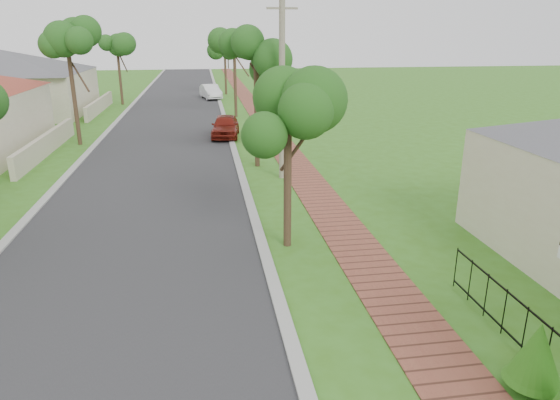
{
  "coord_description": "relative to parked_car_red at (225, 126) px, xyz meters",
  "views": [
    {
      "loc": [
        -0.83,
        -5.9,
        5.77
      ],
      "look_at": [
        1.1,
        6.63,
        1.5
      ],
      "focal_mm": 32.0,
      "sensor_mm": 36.0,
      "label": 1
    }
  ],
  "objects": [
    {
      "name": "road",
      "position": [
        -3.4,
        -2.85,
        -0.63
      ],
      "size": [
        7.0,
        120.0,
        0.02
      ],
      "primitive_type": "cube",
      "color": "#28282B",
      "rests_on": "ground"
    },
    {
      "name": "kerb_right",
      "position": [
        0.25,
        -2.85,
        -0.63
      ],
      "size": [
        0.3,
        120.0,
        0.1
      ],
      "primitive_type": "cube",
      "color": "#9E9E99",
      "rests_on": "ground"
    },
    {
      "name": "kerb_left",
      "position": [
        -7.05,
        -2.85,
        -0.63
      ],
      "size": [
        0.3,
        120.0,
        0.1
      ],
      "primitive_type": "cube",
      "color": "#9E9E99",
      "rests_on": "ground"
    },
    {
      "name": "sidewalk",
      "position": [
        2.85,
        -2.85,
        -0.63
      ],
      "size": [
        1.5,
        120.0,
        0.03
      ],
      "primitive_type": "cube",
      "color": "brown",
      "rests_on": "ground"
    },
    {
      "name": "street_trees",
      "position": [
        -3.27,
        4.0,
        3.91
      ],
      "size": [
        10.7,
        37.65,
        5.89
      ],
      "color": "#382619",
      "rests_on": "ground"
    },
    {
      "name": "far_house_grey",
      "position": [
        -15.37,
        11.15,
        1.71
      ],
      "size": [
        15.56,
        15.56,
        4.6
      ],
      "color": "beige",
      "rests_on": "ground"
    },
    {
      "name": "parked_car_red",
      "position": [
        0.0,
        0.0,
        0.0
      ],
      "size": [
        1.89,
        3.84,
        1.26
      ],
      "primitive_type": "imported",
      "rotation": [
        0.0,
        0.0,
        -0.11
      ],
      "color": "maroon",
      "rests_on": "ground"
    },
    {
      "name": "parked_car_white",
      "position": [
        -0.46,
        17.75,
        0.0
      ],
      "size": [
        2.1,
        4.03,
        1.26
      ],
      "primitive_type": "imported",
      "rotation": [
        0.0,
        0.0,
        0.21
      ],
      "color": "white",
      "rests_on": "ground"
    },
    {
      "name": "near_tree",
      "position": [
        0.96,
        -15.85,
        3.11
      ],
      "size": [
        1.83,
        1.83,
        4.71
      ],
      "color": "#382619",
      "rests_on": "ground"
    },
    {
      "name": "utility_pole",
      "position": [
        1.9,
        -8.92,
        2.94
      ],
      "size": [
        1.2,
        0.24,
        7.03
      ],
      "color": "gray",
      "rests_on": "ground"
    }
  ]
}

